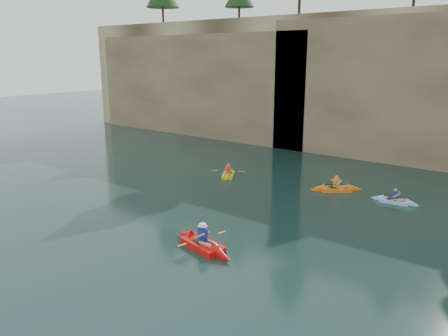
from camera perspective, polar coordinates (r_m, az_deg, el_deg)
The scene contains 10 objects.
ground at distance 17.78m, azimuth -1.87°, elevation -12.68°, with size 160.00×160.00×0.00m, color black.
cliff at distance 43.47m, azimuth 24.32°, elevation 10.43°, with size 70.00×16.00×12.00m, color tan.
cliff_slab_west at distance 46.08m, azimuth -3.53°, elevation 10.91°, with size 26.00×2.40×10.56m, color #9B855E.
cliff_slab_center at distance 35.84m, azimuth 24.59°, elevation 9.32°, with size 24.00×2.40×11.40m, color #9B855E.
sea_cave_west at distance 44.63m, azimuth -2.06°, elevation 6.58°, with size 4.50×1.00×4.00m, color black.
sea_cave_center at distance 37.53m, azimuth 14.78°, elevation 3.99°, with size 3.50×1.00×3.20m, color black.
main_kayaker at distance 19.19m, azimuth -2.80°, elevation -9.94°, with size 3.89×2.50×1.42m.
kayaker_orange at distance 27.81m, azimuth 14.41°, elevation -2.63°, with size 3.03×2.60×1.24m.
kayaker_ltblue_near at distance 26.64m, azimuth 21.39°, elevation -4.00°, with size 2.73×2.12×1.06m.
kayaker_yellow at distance 30.17m, azimuth 0.56°, elevation -0.85°, with size 2.02×2.78×1.15m.
Camera 1 is at (10.03, -12.24, 8.11)m, focal length 35.00 mm.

